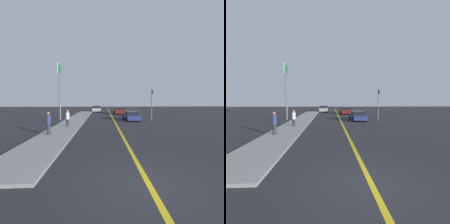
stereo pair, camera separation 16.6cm
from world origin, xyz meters
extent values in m
plane|color=#28282D|center=(0.00, 0.00, 0.00)|extent=(120.00, 120.00, 0.00)
cube|color=gold|center=(0.00, 18.00, 0.00)|extent=(0.20, 60.00, 0.01)
cube|color=gray|center=(-5.07, 16.55, 0.07)|extent=(2.68, 33.10, 0.13)
cube|color=navy|center=(2.31, 17.46, 0.47)|extent=(1.88, 3.94, 0.59)
cube|color=black|center=(2.31, 17.26, 0.99)|extent=(1.60, 2.19, 0.45)
cylinder|color=black|center=(1.44, 18.62, 0.31)|extent=(0.25, 0.63, 0.62)
cylinder|color=black|center=(3.07, 18.69, 0.31)|extent=(0.25, 0.63, 0.62)
cylinder|color=black|center=(1.55, 16.22, 0.31)|extent=(0.25, 0.63, 0.62)
cylinder|color=black|center=(3.17, 16.29, 0.31)|extent=(0.25, 0.63, 0.62)
cube|color=maroon|center=(1.66, 27.42, 0.52)|extent=(1.89, 4.01, 0.68)
cube|color=black|center=(1.66, 27.22, 1.11)|extent=(1.66, 2.21, 0.50)
cylinder|color=black|center=(0.77, 28.66, 0.33)|extent=(0.22, 0.66, 0.66)
cylinder|color=black|center=(2.55, 28.65, 0.33)|extent=(0.22, 0.66, 0.66)
cylinder|color=black|center=(0.76, 26.18, 0.33)|extent=(0.22, 0.66, 0.66)
cylinder|color=black|center=(2.54, 26.17, 0.33)|extent=(0.22, 0.66, 0.66)
cube|color=#9E9EA3|center=(-2.78, 33.49, 0.52)|extent=(1.94, 4.20, 0.69)
cube|color=black|center=(-2.78, 33.28, 1.09)|extent=(1.68, 2.32, 0.47)
cylinder|color=black|center=(-3.68, 34.76, 0.31)|extent=(0.23, 0.63, 0.62)
cylinder|color=black|center=(-1.91, 34.79, 0.31)|extent=(0.23, 0.63, 0.62)
cylinder|color=black|center=(-3.64, 32.18, 0.31)|extent=(0.23, 0.63, 0.62)
cylinder|color=black|center=(-1.87, 32.21, 0.31)|extent=(0.23, 0.63, 0.62)
cylinder|color=#282D3D|center=(-5.62, 7.90, 0.51)|extent=(0.28, 0.28, 0.75)
cylinder|color=navy|center=(-5.62, 7.90, 1.27)|extent=(0.33, 0.33, 0.75)
sphere|color=tan|center=(-5.62, 7.90, 1.75)|extent=(0.22, 0.22, 0.22)
cylinder|color=#282D3D|center=(-4.99, 12.02, 0.47)|extent=(0.30, 0.30, 0.68)
cylinder|color=silver|center=(-4.99, 12.02, 1.16)|extent=(0.35, 0.35, 0.68)
sphere|color=tan|center=(-4.99, 12.02, 1.61)|extent=(0.23, 0.23, 0.23)
cylinder|color=slate|center=(4.81, 16.62, 2.02)|extent=(0.12, 0.12, 4.03)
cube|color=black|center=(4.81, 16.44, 3.76)|extent=(0.18, 0.18, 0.55)
sphere|color=orange|center=(4.81, 16.35, 3.92)|extent=(0.14, 0.14, 0.14)
cylinder|color=slate|center=(-7.29, 18.64, 3.11)|extent=(0.20, 0.20, 6.22)
cube|color=silver|center=(-7.29, 18.64, 6.85)|extent=(0.08, 1.91, 1.37)
cube|color=#238438|center=(-7.29, 18.64, 6.85)|extent=(0.12, 1.79, 1.25)
camera|label=1|loc=(-1.53, -5.49, 2.82)|focal=28.00mm
camera|label=2|loc=(-1.37, -5.50, 2.82)|focal=28.00mm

